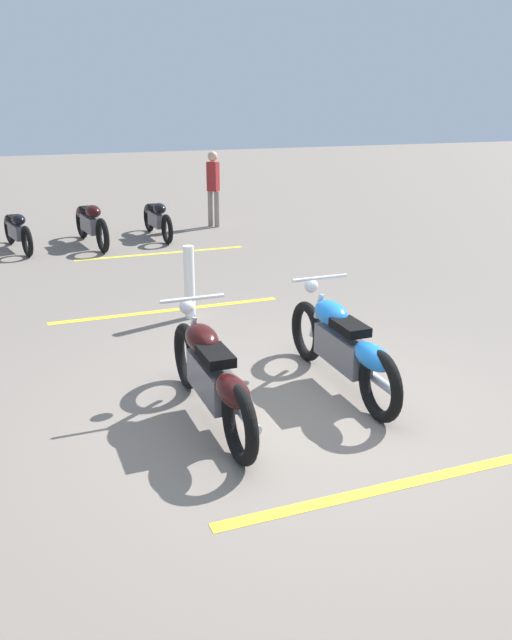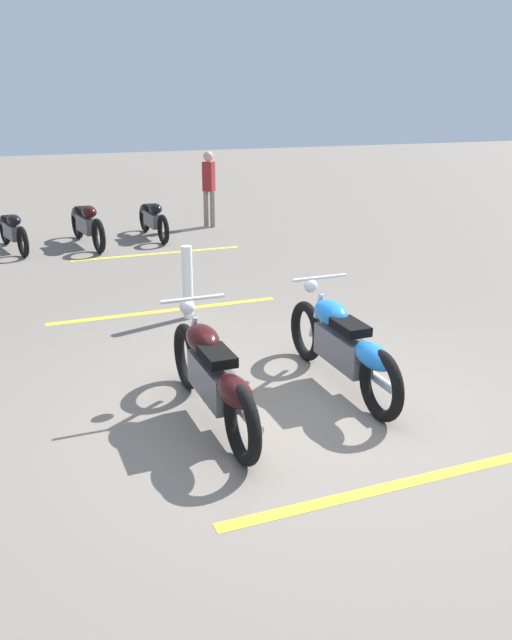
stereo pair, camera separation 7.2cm
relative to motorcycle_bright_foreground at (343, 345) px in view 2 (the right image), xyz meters
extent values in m
plane|color=slate|center=(-0.34, 0.72, -0.46)|extent=(60.00, 60.00, 0.00)
torus|color=black|center=(0.84, 0.00, -0.13)|extent=(0.67, 0.11, 0.67)
torus|color=black|center=(-0.72, 0.00, -0.13)|extent=(0.67, 0.11, 0.67)
cube|color=#59595E|center=(0.01, 0.00, -0.04)|extent=(0.84, 0.22, 0.32)
ellipsoid|color=blue|center=(0.28, 0.00, 0.26)|extent=(0.52, 0.28, 0.24)
ellipsoid|color=blue|center=(-0.56, 0.00, 0.10)|extent=(0.56, 0.24, 0.22)
cube|color=black|center=(-0.12, 0.00, 0.24)|extent=(0.44, 0.24, 0.09)
cylinder|color=silver|center=(0.61, 0.00, 0.13)|extent=(0.27, 0.06, 0.56)
cylinder|color=silver|center=(0.56, 0.00, 0.56)|extent=(0.04, 0.62, 0.04)
sphere|color=silver|center=(0.76, 0.00, 0.42)|extent=(0.15, 0.15, 0.15)
cylinder|color=silver|center=(-0.39, -0.14, -0.20)|extent=(0.70, 0.09, 0.09)
torus|color=black|center=(0.60, 1.45, -0.13)|extent=(0.67, 0.12, 0.67)
torus|color=black|center=(-0.96, 1.43, -0.13)|extent=(0.67, 0.12, 0.67)
cube|color=#59595E|center=(-0.23, 1.44, -0.04)|extent=(0.84, 0.23, 0.32)
ellipsoid|color=black|center=(0.04, 1.44, 0.26)|extent=(0.52, 0.28, 0.24)
ellipsoid|color=black|center=(-0.80, 1.44, 0.10)|extent=(0.56, 0.24, 0.22)
cube|color=black|center=(-0.36, 1.44, 0.24)|extent=(0.44, 0.24, 0.09)
cylinder|color=silver|center=(0.37, 1.44, 0.13)|extent=(0.27, 0.06, 0.56)
cylinder|color=silver|center=(0.32, 1.44, 0.56)|extent=(0.04, 0.62, 0.04)
sphere|color=silver|center=(0.52, 1.45, 0.42)|extent=(0.15, 0.15, 0.15)
cylinder|color=silver|center=(-0.63, 1.30, -0.20)|extent=(0.70, 0.10, 0.09)
torus|color=black|center=(7.34, 0.01, -0.17)|extent=(0.60, 0.13, 0.59)
torus|color=black|center=(8.72, 0.08, -0.17)|extent=(0.60, 0.13, 0.59)
cube|color=#59595E|center=(8.07, 0.05, -0.09)|extent=(0.75, 0.23, 0.28)
ellipsoid|color=black|center=(7.83, 0.04, 0.17)|extent=(0.47, 0.27, 0.21)
ellipsoid|color=black|center=(8.57, 0.07, 0.03)|extent=(0.51, 0.24, 0.19)
cube|color=black|center=(8.19, 0.05, 0.16)|extent=(0.40, 0.23, 0.08)
torus|color=black|center=(7.02, 1.33, -0.14)|extent=(0.66, 0.19, 0.65)
torus|color=black|center=(8.52, 1.52, -0.14)|extent=(0.66, 0.19, 0.65)
cube|color=#59595E|center=(7.82, 1.43, -0.05)|extent=(0.84, 0.32, 0.31)
ellipsoid|color=black|center=(7.56, 1.40, 0.24)|extent=(0.54, 0.34, 0.23)
ellipsoid|color=black|center=(8.37, 1.50, 0.08)|extent=(0.57, 0.30, 0.21)
cube|color=black|center=(7.94, 1.45, 0.22)|extent=(0.46, 0.29, 0.09)
torus|color=black|center=(7.18, 2.67, -0.18)|extent=(0.58, 0.21, 0.57)
torus|color=black|center=(8.48, 2.94, -0.18)|extent=(0.58, 0.21, 0.57)
cube|color=#59595E|center=(7.87, 2.81, -0.10)|extent=(0.74, 0.33, 0.27)
ellipsoid|color=black|center=(7.65, 2.76, 0.15)|extent=(0.48, 0.32, 0.21)
ellipsoid|color=black|center=(8.35, 2.91, 0.02)|extent=(0.51, 0.30, 0.19)
cube|color=black|center=(7.98, 2.83, 0.14)|extent=(0.41, 0.28, 0.08)
cylinder|color=gray|center=(8.81, -1.35, -0.06)|extent=(0.12, 0.12, 0.80)
cylinder|color=gray|center=(8.70, -1.46, -0.06)|extent=(0.12, 0.12, 0.80)
cube|color=maroon|center=(8.76, -1.40, 0.65)|extent=(0.29, 0.29, 0.63)
sphere|color=tan|center=(8.76, -1.40, 1.09)|extent=(0.22, 0.22, 0.22)
cylinder|color=white|center=(2.72, 0.83, 0.03)|extent=(0.14, 0.14, 0.98)
cube|color=yellow|center=(-1.72, 0.32, -0.46)|extent=(0.12, 3.20, 0.01)
cube|color=yellow|center=(3.12, 1.04, -0.46)|extent=(0.12, 3.20, 0.01)
cube|color=yellow|center=(6.56, 0.32, -0.46)|extent=(0.12, 3.20, 0.01)
camera|label=1|loc=(-5.39, 2.99, 2.36)|focal=37.02mm
camera|label=2|loc=(-5.37, 3.06, 2.36)|focal=37.02mm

